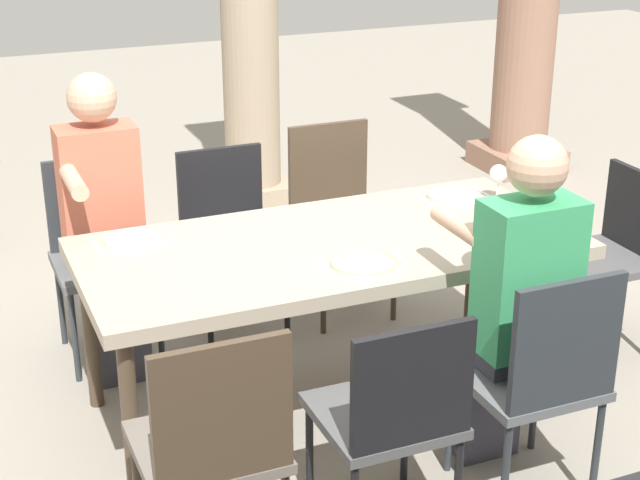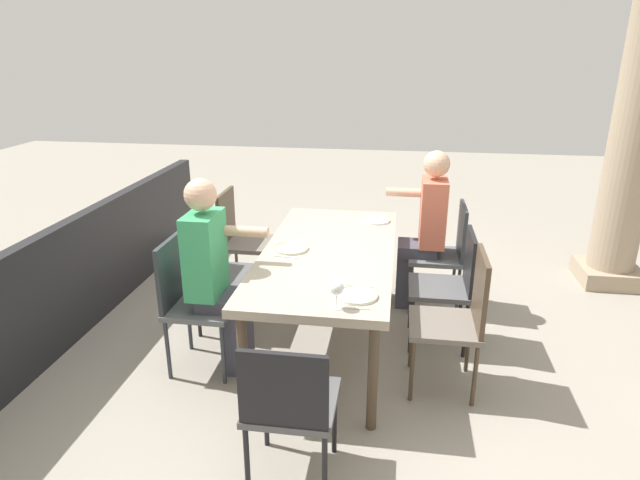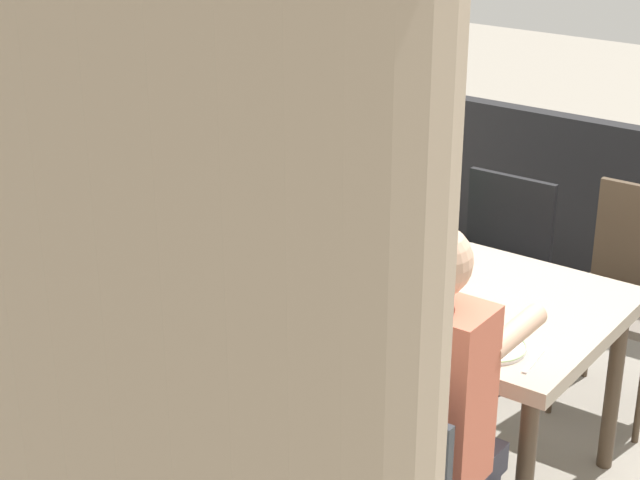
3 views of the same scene
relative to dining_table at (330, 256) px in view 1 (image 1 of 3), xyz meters
name	(u,v)px [view 1 (image 1 of 3)]	position (x,y,z in m)	size (l,w,h in m)	color
ground_plane	(329,404)	(0.00, 0.00, -0.69)	(16.00, 16.00, 0.00)	gray
dining_table	(330,256)	(0.00, 0.00, 0.00)	(1.99, 0.92, 0.75)	tan
chair_west_north	(100,245)	(-0.76, 0.88, -0.17)	(0.44, 0.44, 0.90)	#5B5E61
chair_west_south	(213,442)	(-0.76, -0.88, -0.14)	(0.44, 0.44, 0.94)	#6A6158
chair_mid_north	(229,229)	(-0.15, 0.88, -0.18)	(0.44, 0.44, 0.87)	#4F4F50
chair_mid_south	(394,412)	(-0.15, -0.88, -0.19)	(0.44, 0.44, 0.86)	#4F4F50
chair_east_north	(337,208)	(0.42, 0.88, -0.16)	(0.44, 0.44, 0.93)	#6A6158
chair_east_south	(542,372)	(0.42, -0.88, -0.16)	(0.44, 0.44, 0.92)	#5B5E61
chair_head_east	(611,247)	(1.41, 0.00, -0.19)	(0.44, 0.44, 0.85)	#4F4F50
diner_woman_green	(515,301)	(0.42, -0.69, 0.03)	(0.35, 0.49, 1.34)	#3F3F4C
diner_man_white	(104,217)	(-0.76, 0.70, 0.03)	(0.35, 0.49, 1.34)	#3F3F4C
plate_0	(133,240)	(-0.72, 0.30, 0.07)	(0.23, 0.23, 0.02)	white
fork_0	(96,247)	(-0.87, 0.30, 0.06)	(0.02, 0.17, 0.01)	silver
spoon_0	(170,236)	(-0.57, 0.30, 0.06)	(0.02, 0.17, 0.01)	silver
plate_1	(363,263)	(0.02, -0.27, 0.07)	(0.25, 0.25, 0.02)	silver
fork_1	(326,271)	(-0.13, -0.27, 0.06)	(0.02, 0.17, 0.01)	silver
spoon_1	(399,258)	(0.17, -0.27, 0.06)	(0.02, 0.17, 0.01)	silver
plate_2	(454,196)	(0.72, 0.26, 0.07)	(0.24, 0.24, 0.02)	white
wine_glass_2	(499,174)	(0.88, 0.16, 0.18)	(0.08, 0.08, 0.16)	white
fork_2	(424,201)	(0.57, 0.26, 0.06)	(0.02, 0.17, 0.01)	silver
spoon_2	(483,192)	(0.87, 0.26, 0.06)	(0.02, 0.17, 0.01)	silver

